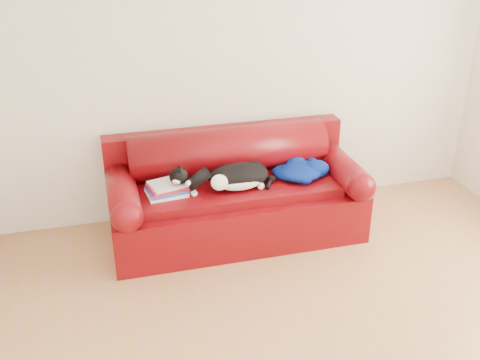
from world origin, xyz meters
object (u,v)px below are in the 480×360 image
at_px(book_stack, 167,189).
at_px(blanket, 301,170).
at_px(sofa_base, 236,209).
at_px(cat, 238,177).

distance_m(book_stack, blanket, 1.14).
height_order(sofa_base, cat, cat).
bearing_deg(sofa_base, blanket, -5.03).
relative_size(cat, blanket, 1.36).
xyz_separation_m(sofa_base, cat, (-0.01, -0.12, 0.36)).
relative_size(sofa_base, blanket, 3.91).
bearing_deg(sofa_base, cat, -94.26).
distance_m(sofa_base, book_stack, 0.66).
relative_size(book_stack, blanket, 0.62).
distance_m(book_stack, cat, 0.58).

